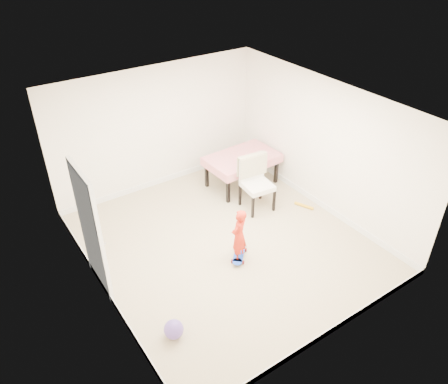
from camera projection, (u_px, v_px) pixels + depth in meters
ground at (226, 243)px, 7.88m from camera, size 5.00×5.00×0.00m
ceiling at (226, 108)px, 6.47m from camera, size 4.50×5.00×0.04m
wall_back at (157, 129)px, 8.89m from camera, size 4.50×0.04×2.60m
wall_front at (338, 268)px, 5.45m from camera, size 4.50×0.04×2.60m
wall_left at (95, 228)px, 6.12m from camera, size 0.04×5.00×2.60m
wall_right at (323, 147)px, 8.22m from camera, size 0.04×5.00×2.60m
door at (91, 233)px, 6.48m from camera, size 0.11×0.94×2.11m
baseboard_back at (162, 180)px, 9.58m from camera, size 4.50×0.02×0.12m
baseboard_front at (326, 334)px, 6.12m from camera, size 4.50×0.02×0.12m
baseboard_left at (107, 292)px, 6.80m from camera, size 0.02×5.00×0.12m
baseboard_right at (316, 201)px, 8.90m from camera, size 0.02×5.00×0.12m
dining_table at (242, 170)px, 9.37m from camera, size 1.53×1.01×0.70m
dining_chair at (258, 185)px, 8.51m from camera, size 0.66×0.73×1.10m
skateboard at (239, 255)px, 7.54m from camera, size 0.58×0.59×0.09m
child at (239, 237)px, 7.23m from camera, size 0.43×0.37×0.99m
balloon at (174, 329)px, 6.09m from camera, size 0.28×0.28×0.28m
foam_toy at (304, 206)px, 8.81m from camera, size 0.21×0.39×0.06m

